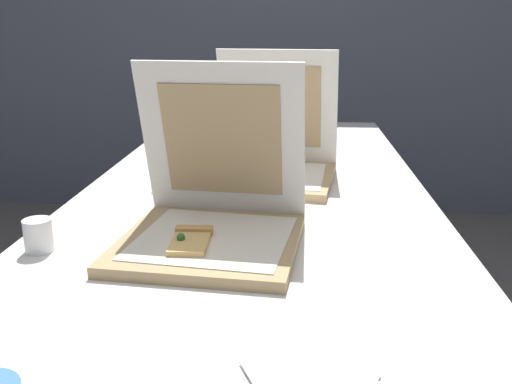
{
  "coord_description": "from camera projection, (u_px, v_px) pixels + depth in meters",
  "views": [
    {
      "loc": [
        0.11,
        -0.74,
        1.14
      ],
      "look_at": [
        0.02,
        0.45,
        0.78
      ],
      "focal_mm": 39.45,
      "sensor_mm": 36.0,
      "label": 1
    }
  ],
  "objects": [
    {
      "name": "cup_white_far",
      "position": [
        207.0,
        153.0,
        1.74
      ],
      "size": [
        0.05,
        0.05,
        0.06
      ],
      "primitive_type": "cylinder",
      "color": "white",
      "rests_on": "table"
    },
    {
      "name": "pizza_box_front",
      "position": [
        212.0,
        219.0,
        1.09
      ],
      "size": [
        0.37,
        0.37,
        0.35
      ],
      "rotation": [
        0.0,
        0.0,
        -0.1
      ],
      "color": "tan",
      "rests_on": "table"
    },
    {
      "name": "pizza_box_middle",
      "position": [
        271.0,
        161.0,
        1.55
      ],
      "size": [
        0.38,
        0.38,
        0.35
      ],
      "rotation": [
        0.0,
        0.0,
        -0.13
      ],
      "color": "tan",
      "rests_on": "table"
    },
    {
      "name": "cup_white_mid",
      "position": [
        164.0,
        177.0,
        1.46
      ],
      "size": [
        0.05,
        0.05,
        0.06
      ],
      "primitive_type": "cylinder",
      "color": "white",
      "rests_on": "table"
    },
    {
      "name": "cup_white_near_left",
      "position": [
        38.0,
        235.0,
        1.06
      ],
      "size": [
        0.05,
        0.05,
        0.06
      ],
      "primitive_type": "cylinder",
      "color": "white",
      "rests_on": "table"
    },
    {
      "name": "table",
      "position": [
        253.0,
        212.0,
        1.43
      ],
      "size": [
        0.89,
        2.24,
        0.72
      ],
      "color": "silver",
      "rests_on": "ground"
    }
  ]
}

